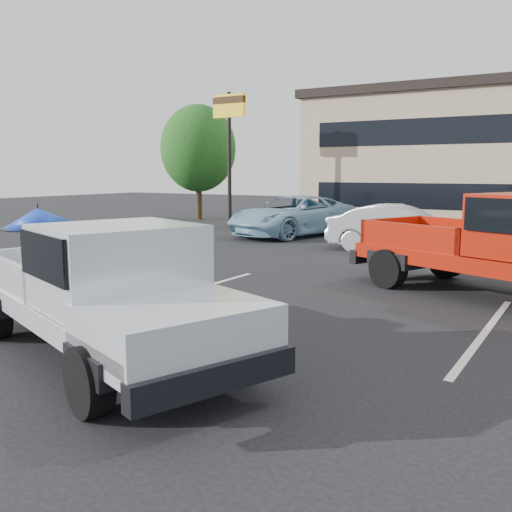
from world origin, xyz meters
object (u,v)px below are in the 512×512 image
object	(u,v)px
silver_pickup	(111,285)
blue_suv	(293,216)
tree_left	(198,149)
silver_sedan	(400,228)
motel_sign	(229,123)

from	to	relation	value
silver_pickup	blue_suv	distance (m)	15.62
tree_left	blue_suv	world-z (taller)	tree_left
tree_left	blue_suv	size ratio (longest dim) A/B	1.05
silver_sedan	blue_suv	distance (m)	5.50
tree_left	silver_pickup	size ratio (longest dim) A/B	1.00
silver_pickup	blue_suv	xyz separation A→B (m)	(-5.03, 14.78, -0.26)
silver_pickup	motel_sign	bearing A→B (deg)	139.41
blue_suv	silver_sedan	bearing A→B (deg)	-9.62
motel_sign	silver_sedan	bearing A→B (deg)	-21.75
tree_left	silver_sedan	distance (m)	14.84
blue_suv	motel_sign	bearing A→B (deg)	175.98
motel_sign	tree_left	world-z (taller)	tree_left
silver_sedan	motel_sign	bearing A→B (deg)	63.77
silver_pickup	silver_sedan	bearing A→B (deg)	110.36
tree_left	silver_sedan	world-z (taller)	tree_left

